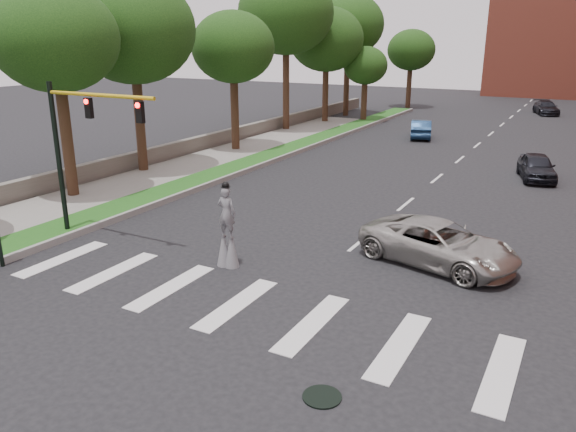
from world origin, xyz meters
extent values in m
plane|color=black|center=(0.00, 0.00, 0.00)|extent=(160.00, 160.00, 0.00)
cube|color=#1B5117|center=(-11.50, 20.00, 0.12)|extent=(2.00, 60.00, 0.25)
cube|color=gray|center=(-10.45, 20.00, 0.14)|extent=(0.20, 60.00, 0.28)
cube|color=gray|center=(-14.50, 10.00, 0.09)|extent=(4.00, 60.00, 0.18)
cube|color=#615B53|center=(-17.00, 22.00, 0.55)|extent=(0.50, 56.00, 1.10)
cylinder|color=black|center=(3.00, -2.00, 0.02)|extent=(0.90, 0.90, 0.04)
cylinder|color=black|center=(-11.00, 3.00, 3.10)|extent=(0.20, 0.20, 6.20)
cylinder|color=gold|center=(-8.40, 3.00, 5.80)|extent=(5.20, 0.14, 0.14)
cube|color=black|center=(-9.00, 3.00, 5.30)|extent=(0.28, 0.18, 0.75)
cylinder|color=#FF0C0C|center=(-9.00, 2.90, 5.55)|extent=(0.18, 0.06, 0.18)
cube|color=black|center=(-6.50, 3.00, 5.30)|extent=(0.28, 0.18, 0.75)
cylinder|color=#FF0C0C|center=(-6.50, 2.90, 5.55)|extent=(0.18, 0.06, 0.18)
cylinder|color=#352115|center=(-3.08, 3.39, 0.53)|extent=(0.07, 0.07, 1.06)
cylinder|color=#352115|center=(-3.40, 3.37, 0.53)|extent=(0.07, 0.07, 1.06)
cone|color=slate|center=(-3.08, 3.39, 0.66)|extent=(0.52, 0.52, 1.32)
cone|color=slate|center=(-3.40, 3.37, 0.66)|extent=(0.52, 0.52, 1.32)
imported|color=slate|center=(-3.24, 3.38, 1.99)|extent=(0.71, 0.49, 1.86)
sphere|color=black|center=(-3.24, 3.38, 2.98)|extent=(0.26, 0.26, 0.26)
cylinder|color=black|center=(-3.24, 3.38, 2.93)|extent=(0.34, 0.34, 0.02)
cube|color=yellow|center=(-3.25, 3.52, 2.50)|extent=(0.22, 0.05, 0.10)
imported|color=#ADAAA3|center=(3.29, 7.13, 0.79)|extent=(6.14, 3.98, 1.57)
imported|color=black|center=(5.02, 22.53, 0.74)|extent=(2.79, 4.63, 1.47)
imported|color=#152A49|center=(-4.70, 33.14, 0.73)|extent=(2.68, 4.69, 1.46)
imported|color=black|center=(2.87, 53.98, 0.69)|extent=(3.34, 5.15, 1.39)
cylinder|color=#352115|center=(-15.25, 7.06, 3.14)|extent=(0.56, 0.56, 6.28)
ellipsoid|color=#15340F|center=(-15.25, 7.06, 7.77)|extent=(5.95, 5.95, 5.06)
cylinder|color=#352115|center=(-16.01, 13.04, 3.23)|extent=(0.56, 0.56, 6.46)
ellipsoid|color=#15340F|center=(-16.01, 13.04, 8.24)|extent=(7.13, 7.13, 6.06)
cylinder|color=#352115|center=(-14.85, 21.35, 2.88)|extent=(0.56, 0.56, 5.75)
ellipsoid|color=#15340F|center=(-14.85, 21.35, 7.18)|extent=(5.71, 5.71, 4.85)
cylinder|color=#352115|center=(-16.11, 31.18, 3.87)|extent=(0.56, 0.56, 7.75)
ellipsoid|color=#15340F|center=(-16.11, 31.18, 9.74)|extent=(7.97, 7.97, 6.77)
cylinder|color=#352115|center=(-15.50, 43.06, 3.62)|extent=(0.56, 0.56, 7.23)
ellipsoid|color=#15340F|center=(-15.50, 43.06, 9.03)|extent=(7.17, 7.17, 6.10)
cylinder|color=#352115|center=(-12.14, 39.50, 2.13)|extent=(0.56, 0.56, 4.26)
ellipsoid|color=#15340F|center=(-12.14, 39.50, 5.30)|extent=(4.15, 4.15, 3.53)
cylinder|color=#352115|center=(-11.79, 52.80, 2.56)|extent=(0.56, 0.56, 5.12)
ellipsoid|color=#15340F|center=(-11.79, 52.80, 6.46)|extent=(5.36, 5.36, 4.55)
cylinder|color=#352115|center=(-15.15, 37.16, 2.96)|extent=(0.56, 0.56, 5.93)
ellipsoid|color=#15340F|center=(-15.15, 37.16, 7.64)|extent=(6.87, 6.87, 5.84)
camera|label=1|loc=(7.51, -11.92, 7.79)|focal=35.00mm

